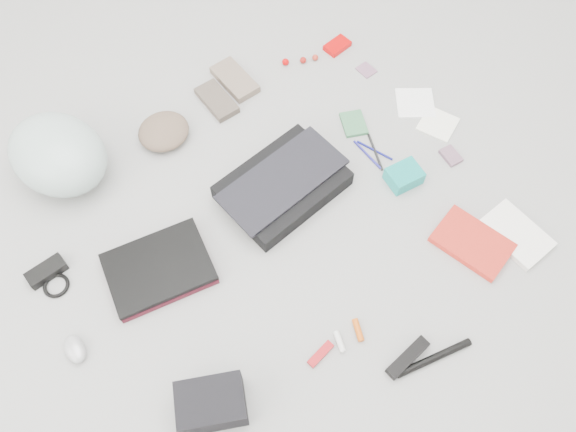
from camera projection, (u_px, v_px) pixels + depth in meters
ground_plane at (288, 223)px, 1.86m from camera, size 4.00×4.00×0.00m
messenger_bag at (283, 185)px, 1.89m from camera, size 0.42×0.32×0.07m
bag_flap at (283, 179)px, 1.85m from camera, size 0.45×0.25×0.01m
laptop_sleeve at (160, 270)px, 1.77m from camera, size 0.35×0.29×0.02m
laptop at (158, 267)px, 1.75m from camera, size 0.35×0.28×0.02m
bike_helmet at (58, 154)px, 1.86m from camera, size 0.38×0.43×0.21m
beanie at (164, 131)px, 2.00m from camera, size 0.20×0.19×0.06m
mitten_left at (217, 100)px, 2.09m from camera, size 0.09×0.18×0.03m
mitten_right at (235, 80)px, 2.13m from camera, size 0.11×0.20×0.03m
power_brick at (47, 271)px, 1.76m from camera, size 0.13×0.06×0.03m
cable_coil at (56, 286)px, 1.75m from camera, size 0.10×0.10×0.01m
mouse at (75, 349)px, 1.64m from camera, size 0.06×0.10×0.04m
camera_bag at (212, 404)px, 1.53m from camera, size 0.22×0.19×0.12m
multitool at (321, 354)px, 1.64m from camera, size 0.09×0.04×0.01m
toiletry_tube_white at (339, 342)px, 1.66m from camera, size 0.04×0.07×0.02m
toiletry_tube_orange at (358, 330)px, 1.67m from camera, size 0.04×0.07×0.02m
u_lock at (408, 358)px, 1.63m from camera, size 0.15×0.06×0.03m
bike_pump at (434, 358)px, 1.63m from camera, size 0.24×0.07×0.02m
book_red at (472, 243)px, 1.81m from camera, size 0.22×0.27×0.02m
book_white at (516, 234)px, 1.82m from camera, size 0.16×0.23×0.02m
notepad at (354, 124)px, 2.05m from camera, size 0.12×0.13×0.01m
pen_blue at (367, 155)px, 1.98m from camera, size 0.01×0.15×0.01m
pen_black at (375, 152)px, 1.99m from camera, size 0.07×0.15×0.01m
pen_navy at (375, 150)px, 1.99m from camera, size 0.06×0.14×0.01m
accordion_wallet at (404, 176)px, 1.91m from camera, size 0.12×0.10×0.06m
card_deck at (451, 156)px, 1.98m from camera, size 0.06×0.08×0.01m
napkin_top at (415, 103)px, 2.09m from camera, size 0.19×0.19×0.01m
napkin_bottom at (438, 124)px, 2.05m from camera, size 0.16×0.16×0.01m
lollipop_a at (285, 62)px, 2.18m from camera, size 0.03×0.03×0.03m
lollipop_b at (303, 60)px, 2.18m from camera, size 0.03×0.03×0.03m
lollipop_c at (315, 57)px, 2.19m from camera, size 0.03×0.03×0.02m
altoids_tin at (337, 46)px, 2.22m from camera, size 0.11×0.08×0.02m
stamp_sheet at (366, 70)px, 2.17m from camera, size 0.06×0.07×0.00m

